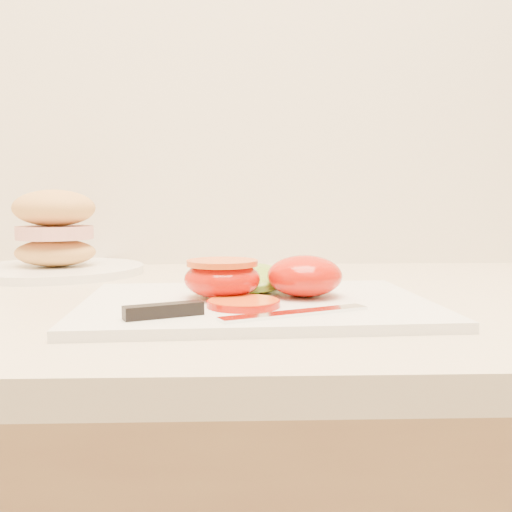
{
  "coord_description": "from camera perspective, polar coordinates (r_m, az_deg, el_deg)",
  "views": [
    {
      "loc": [
        -0.51,
        0.99,
        1.04
      ],
      "look_at": [
        -0.49,
        1.59,
        0.99
      ],
      "focal_mm": 40.0,
      "sensor_mm": 36.0,
      "label": 1
    }
  ],
  "objects": [
    {
      "name": "knife",
      "position": [
        0.52,
        -4.01,
        -5.56
      ],
      "size": [
        0.23,
        0.08,
        0.01
      ],
      "rotation": [
        0.0,
        0.0,
        0.42
      ],
      "color": "silver",
      "rests_on": "cutting_board"
    },
    {
      "name": "tomato_half_dome",
      "position": [
        0.62,
        4.88,
        -1.99
      ],
      "size": [
        0.08,
        0.08,
        0.04
      ],
      "primitive_type": "ellipsoid",
      "color": "red",
      "rests_on": "cutting_board"
    },
    {
      "name": "lettuce_leaf_0",
      "position": [
        0.67,
        -1.81,
        -2.24
      ],
      "size": [
        0.16,
        0.14,
        0.03
      ],
      "primitive_type": "ellipsoid",
      "rotation": [
        0.0,
        0.0,
        -0.5
      ],
      "color": "#85B32F",
      "rests_on": "cutting_board"
    },
    {
      "name": "tomato_half_cut",
      "position": [
        0.61,
        -3.39,
        -2.12
      ],
      "size": [
        0.08,
        0.08,
        0.04
      ],
      "color": "red",
      "rests_on": "cutting_board"
    },
    {
      "name": "tomato_slice_0",
      "position": [
        0.56,
        -1.26,
        -4.74
      ],
      "size": [
        0.07,
        0.07,
        0.01
      ],
      "primitive_type": "cylinder",
      "color": "#D65418",
      "rests_on": "cutting_board"
    },
    {
      "name": "sandwich_plate",
      "position": [
        0.93,
        -19.43,
        1.21
      ],
      "size": [
        0.27,
        0.27,
        0.13
      ],
      "rotation": [
        0.0,
        0.0,
        0.32
      ],
      "color": "white",
      "rests_on": "counter"
    },
    {
      "name": "cutting_board",
      "position": [
        0.6,
        0.03,
        -4.86
      ],
      "size": [
        0.37,
        0.28,
        0.01
      ],
      "primitive_type": "cube",
      "rotation": [
        0.0,
        0.0,
        0.05
      ],
      "color": "silver",
      "rests_on": "counter"
    }
  ]
}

